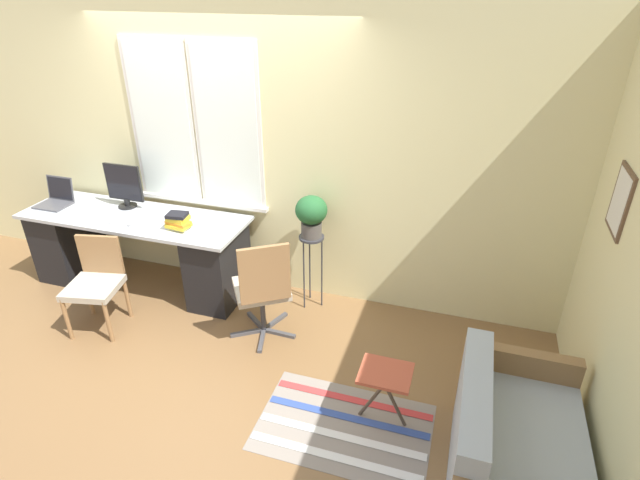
{
  "coord_description": "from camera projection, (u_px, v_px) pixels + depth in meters",
  "views": [
    {
      "loc": [
        2.16,
        -3.19,
        2.76
      ],
      "look_at": [
        1.1,
        0.17,
        0.89
      ],
      "focal_mm": 28.0,
      "sensor_mm": 36.0,
      "label": 1
    }
  ],
  "objects": [
    {
      "name": "ground_plane",
      "position": [
        200.0,
        318.0,
        4.55
      ],
      "size": [
        14.0,
        14.0,
        0.0
      ],
      "primitive_type": "plane",
      "color": "brown"
    },
    {
      "name": "wall_back_with_window",
      "position": [
        225.0,
        150.0,
        4.57
      ],
      "size": [
        9.0,
        0.12,
        2.7
      ],
      "color": "beige",
      "rests_on": "ground_plane"
    },
    {
      "name": "wall_right_with_picture",
      "position": [
        621.0,
        233.0,
        3.09
      ],
      "size": [
        0.08,
        9.0,
        2.7
      ],
      "color": "beige",
      "rests_on": "ground_plane"
    },
    {
      "name": "desk",
      "position": [
        139.0,
        248.0,
        4.87
      ],
      "size": [
        2.19,
        0.69,
        0.76
      ],
      "color": "#B2B7BC",
      "rests_on": "ground_plane"
    },
    {
      "name": "laptop",
      "position": [
        56.0,
        199.0,
        4.92
      ],
      "size": [
        0.31,
        0.28,
        0.26
      ],
      "color": "#4C4C51",
      "rests_on": "desk"
    },
    {
      "name": "monitor",
      "position": [
        124.0,
        186.0,
        4.79
      ],
      "size": [
        0.39,
        0.18,
        0.43
      ],
      "color": "black",
      "rests_on": "desk"
    },
    {
      "name": "keyboard",
      "position": [
        107.0,
        220.0,
        4.6
      ],
      "size": [
        0.38,
        0.12,
        0.02
      ],
      "color": "silver",
      "rests_on": "desk"
    },
    {
      "name": "mouse",
      "position": [
        130.0,
        223.0,
        4.52
      ],
      "size": [
        0.04,
        0.07,
        0.04
      ],
      "color": "silver",
      "rests_on": "desk"
    },
    {
      "name": "book_stack",
      "position": [
        178.0,
        221.0,
        4.42
      ],
      "size": [
        0.23,
        0.17,
        0.15
      ],
      "color": "white",
      "rests_on": "desk"
    },
    {
      "name": "desk_chair_wooden",
      "position": [
        96.0,
        281.0,
        4.29
      ],
      "size": [
        0.49,
        0.5,
        0.8
      ],
      "rotation": [
        0.0,
        0.0,
        0.21
      ],
      "color": "olive",
      "rests_on": "ground_plane"
    },
    {
      "name": "office_chair_swivel",
      "position": [
        263.0,
        288.0,
        4.09
      ],
      "size": [
        0.6,
        0.61,
        0.96
      ],
      "rotation": [
        0.0,
        0.0,
        3.73
      ],
      "color": "#47474C",
      "rests_on": "ground_plane"
    },
    {
      "name": "couch_loveseat",
      "position": [
        511.0,
        456.0,
        2.91
      ],
      "size": [
        0.73,
        1.19,
        0.77
      ],
      "rotation": [
        0.0,
        0.0,
        1.57
      ],
      "color": "#9EA8B2",
      "rests_on": "ground_plane"
    },
    {
      "name": "plant_stand",
      "position": [
        312.0,
        247.0,
        4.47
      ],
      "size": [
        0.23,
        0.23,
        0.72
      ],
      "color": "#333338",
      "rests_on": "ground_plane"
    },
    {
      "name": "potted_plant",
      "position": [
        311.0,
        214.0,
        4.32
      ],
      "size": [
        0.28,
        0.28,
        0.38
      ],
      "color": "#514C47",
      "rests_on": "plant_stand"
    },
    {
      "name": "floor_rug_striped",
      "position": [
        344.0,
        427.0,
        3.45
      ],
      "size": [
        1.18,
        0.77,
        0.01
      ],
      "color": "gray",
      "rests_on": "ground_plane"
    },
    {
      "name": "folding_stool",
      "position": [
        385.0,
        378.0,
        3.33
      ],
      "size": [
        0.35,
        0.29,
        0.45
      ],
      "color": "#B24C33",
      "rests_on": "ground_plane"
    }
  ]
}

